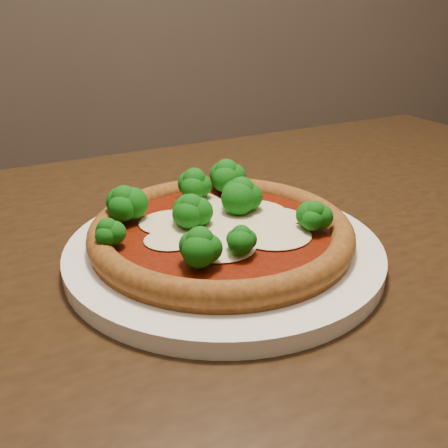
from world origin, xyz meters
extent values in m
cube|color=black|center=(0.03, -0.19, 0.73)|extent=(1.48, 1.04, 0.04)
cylinder|color=black|center=(0.56, 0.27, 0.35)|extent=(0.06, 0.06, 0.71)
cylinder|color=white|center=(0.01, -0.25, 0.76)|extent=(0.34, 0.34, 0.02)
cylinder|color=brown|center=(0.01, -0.25, 0.77)|extent=(0.28, 0.28, 0.01)
torus|color=brown|center=(0.01, -0.25, 0.78)|extent=(0.28, 0.28, 0.03)
cylinder|color=#631304|center=(0.01, -0.25, 0.78)|extent=(0.23, 0.23, 0.00)
ellipsoid|color=beige|center=(-0.04, -0.22, 0.78)|extent=(0.07, 0.07, 0.01)
ellipsoid|color=beige|center=(0.00, -0.29, 0.78)|extent=(0.07, 0.06, 0.01)
ellipsoid|color=beige|center=(0.08, -0.24, 0.78)|extent=(0.06, 0.05, 0.00)
ellipsoid|color=beige|center=(0.05, -0.22, 0.78)|extent=(0.08, 0.08, 0.01)
ellipsoid|color=beige|center=(0.02, -0.24, 0.78)|extent=(0.09, 0.08, 0.01)
ellipsoid|color=beige|center=(-0.05, -0.26, 0.78)|extent=(0.06, 0.05, 0.00)
ellipsoid|color=beige|center=(0.01, -0.19, 0.78)|extent=(0.07, 0.06, 0.01)
ellipsoid|color=beige|center=(0.00, -0.17, 0.78)|extent=(0.05, 0.05, 0.00)
ellipsoid|color=beige|center=(0.06, -0.28, 0.78)|extent=(0.08, 0.07, 0.01)
ellipsoid|color=#137815|center=(0.00, -0.16, 0.81)|extent=(0.05, 0.05, 0.04)
ellipsoid|color=#137815|center=(-0.02, -0.23, 0.80)|extent=(0.04, 0.04, 0.03)
ellipsoid|color=#137815|center=(-0.03, -0.32, 0.81)|extent=(0.05, 0.05, 0.04)
ellipsoid|color=#137815|center=(-0.09, -0.21, 0.81)|extent=(0.05, 0.05, 0.04)
ellipsoid|color=#137815|center=(-0.02, -0.24, 0.81)|extent=(0.04, 0.04, 0.04)
ellipsoid|color=#137815|center=(0.04, -0.22, 0.81)|extent=(0.05, 0.05, 0.04)
ellipsoid|color=#137815|center=(-0.11, -0.26, 0.80)|extent=(0.04, 0.04, 0.03)
ellipsoid|color=#137815|center=(0.10, -0.28, 0.80)|extent=(0.04, 0.04, 0.03)
ellipsoid|color=#137815|center=(0.04, -0.15, 0.81)|extent=(0.05, 0.05, 0.04)
ellipsoid|color=#137815|center=(0.01, -0.31, 0.80)|extent=(0.03, 0.03, 0.03)
camera|label=1|loc=(-0.10, -0.71, 1.01)|focal=40.00mm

